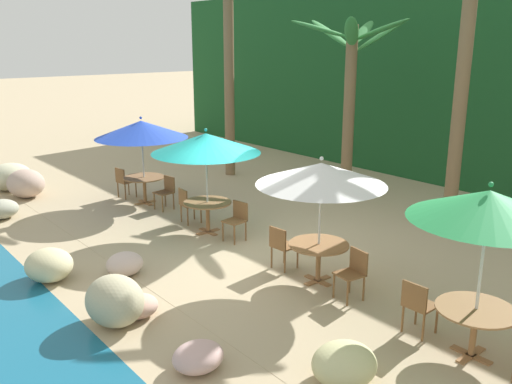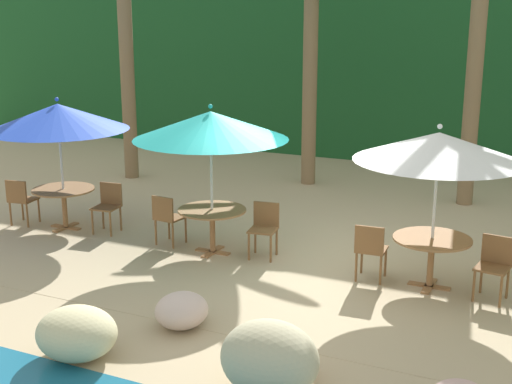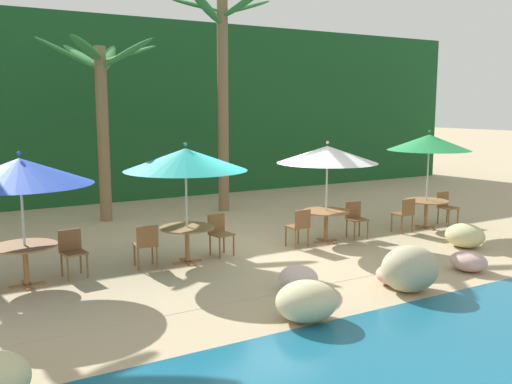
{
  "view_description": "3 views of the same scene",
  "coord_description": "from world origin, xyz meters",
  "px_view_note": "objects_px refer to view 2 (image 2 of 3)",
  "views": [
    {
      "loc": [
        8.47,
        -6.84,
        4.3
      ],
      "look_at": [
        0.07,
        0.09,
        1.28
      ],
      "focal_mm": 38.51,
      "sensor_mm": 36.0,
      "label": 1
    },
    {
      "loc": [
        3.7,
        -9.5,
        3.85
      ],
      "look_at": [
        -0.68,
        -0.13,
        1.13
      ],
      "focal_mm": 48.95,
      "sensor_mm": 36.0,
      "label": 2
    },
    {
      "loc": [
        -5.8,
        -10.3,
        3.13
      ],
      "look_at": [
        0.16,
        0.02,
        1.31
      ],
      "focal_mm": 39.42,
      "sensor_mm": 36.0,
      "label": 3
    }
  ],
  "objects_px": {
    "umbrella_blue": "(58,117)",
    "umbrella_white": "(439,147)",
    "chair_teal_inland": "(167,216)",
    "chair_white_seaward": "(494,263)",
    "chair_blue_seaward": "(108,204)",
    "chair_white_inland": "(370,248)",
    "palm_tree_second": "(312,31)",
    "chair_blue_inland": "(21,198)",
    "dining_table_blue": "(64,195)",
    "dining_table_teal": "(212,217)",
    "dining_table_white": "(432,246)",
    "umbrella_teal": "(211,125)",
    "chair_teal_seaward": "(264,225)"
  },
  "relations": [
    {
      "from": "dining_table_teal",
      "to": "chair_white_inland",
      "type": "height_order",
      "value": "chair_white_inland"
    },
    {
      "from": "palm_tree_second",
      "to": "dining_table_teal",
      "type": "bearing_deg",
      "value": -87.04
    },
    {
      "from": "umbrella_teal",
      "to": "dining_table_teal",
      "type": "height_order",
      "value": "umbrella_teal"
    },
    {
      "from": "dining_table_blue",
      "to": "umbrella_white",
      "type": "bearing_deg",
      "value": 0.04
    },
    {
      "from": "dining_table_blue",
      "to": "dining_table_white",
      "type": "height_order",
      "value": "same"
    },
    {
      "from": "palm_tree_second",
      "to": "umbrella_teal",
      "type": "bearing_deg",
      "value": -87.04
    },
    {
      "from": "chair_blue_inland",
      "to": "chair_white_seaward",
      "type": "distance_m",
      "value": 8.23
    },
    {
      "from": "umbrella_white",
      "to": "dining_table_white",
      "type": "height_order",
      "value": "umbrella_white"
    },
    {
      "from": "chair_white_inland",
      "to": "umbrella_white",
      "type": "bearing_deg",
      "value": 9.95
    },
    {
      "from": "chair_blue_seaward",
      "to": "dining_table_teal",
      "type": "distance_m",
      "value": 2.22
    },
    {
      "from": "umbrella_white",
      "to": "dining_table_white",
      "type": "bearing_deg",
      "value": -90.0
    },
    {
      "from": "umbrella_teal",
      "to": "dining_table_teal",
      "type": "distance_m",
      "value": 1.48
    },
    {
      "from": "umbrella_blue",
      "to": "dining_table_white",
      "type": "bearing_deg",
      "value": 0.04
    },
    {
      "from": "dining_table_white",
      "to": "chair_white_inland",
      "type": "distance_m",
      "value": 0.86
    },
    {
      "from": "chair_blue_inland",
      "to": "dining_table_teal",
      "type": "height_order",
      "value": "chair_blue_inland"
    },
    {
      "from": "umbrella_teal",
      "to": "chair_teal_seaward",
      "type": "xyz_separation_m",
      "value": [
        0.83,
        0.21,
        -1.58
      ]
    },
    {
      "from": "chair_teal_inland",
      "to": "chair_white_seaward",
      "type": "distance_m",
      "value": 5.21
    },
    {
      "from": "umbrella_blue",
      "to": "chair_white_inland",
      "type": "relative_size",
      "value": 2.82
    },
    {
      "from": "umbrella_blue",
      "to": "dining_table_white",
      "type": "height_order",
      "value": "umbrella_blue"
    },
    {
      "from": "chair_teal_seaward",
      "to": "palm_tree_second",
      "type": "bearing_deg",
      "value": 102.65
    },
    {
      "from": "chair_white_inland",
      "to": "umbrella_teal",
      "type": "bearing_deg",
      "value": 177.49
    },
    {
      "from": "umbrella_blue",
      "to": "chair_blue_inland",
      "type": "height_order",
      "value": "umbrella_blue"
    },
    {
      "from": "palm_tree_second",
      "to": "chair_white_seaward",
      "type": "bearing_deg",
      "value": -47.66
    },
    {
      "from": "umbrella_teal",
      "to": "chair_white_seaward",
      "type": "relative_size",
      "value": 2.81
    },
    {
      "from": "chair_blue_seaward",
      "to": "chair_white_inland",
      "type": "height_order",
      "value": "same"
    },
    {
      "from": "chair_blue_seaward",
      "to": "umbrella_white",
      "type": "height_order",
      "value": "umbrella_white"
    },
    {
      "from": "umbrella_blue",
      "to": "umbrella_teal",
      "type": "bearing_deg",
      "value": -0.5
    },
    {
      "from": "dining_table_teal",
      "to": "chair_white_seaward",
      "type": "distance_m",
      "value": 4.35
    },
    {
      "from": "dining_table_teal",
      "to": "chair_white_inland",
      "type": "bearing_deg",
      "value": -2.51
    },
    {
      "from": "umbrella_teal",
      "to": "chair_white_inland",
      "type": "distance_m",
      "value": 3.09
    },
    {
      "from": "umbrella_blue",
      "to": "chair_teal_seaward",
      "type": "xyz_separation_m",
      "value": [
        3.87,
        0.19,
        -1.52
      ]
    },
    {
      "from": "umbrella_white",
      "to": "chair_white_inland",
      "type": "distance_m",
      "value": 1.75
    },
    {
      "from": "dining_table_blue",
      "to": "umbrella_teal",
      "type": "relative_size",
      "value": 0.45
    },
    {
      "from": "chair_blue_seaward",
      "to": "chair_blue_inland",
      "type": "xyz_separation_m",
      "value": [
        -1.67,
        -0.39,
        0.0
      ]
    },
    {
      "from": "chair_blue_seaward",
      "to": "chair_white_inland",
      "type": "relative_size",
      "value": 1.0
    },
    {
      "from": "chair_blue_seaward",
      "to": "chair_white_seaward",
      "type": "bearing_deg",
      "value": -1.82
    },
    {
      "from": "umbrella_teal",
      "to": "chair_teal_seaward",
      "type": "height_order",
      "value": "umbrella_teal"
    },
    {
      "from": "chair_blue_seaward",
      "to": "chair_white_seaward",
      "type": "relative_size",
      "value": 1.0
    },
    {
      "from": "chair_blue_seaward",
      "to": "palm_tree_second",
      "type": "xyz_separation_m",
      "value": [
        1.94,
        4.86,
        2.87
      ]
    },
    {
      "from": "umbrella_blue",
      "to": "umbrella_teal",
      "type": "xyz_separation_m",
      "value": [
        3.04,
        -0.03,
        0.06
      ]
    },
    {
      "from": "dining_table_teal",
      "to": "chair_blue_seaward",
      "type": "bearing_deg",
      "value": 174.49
    },
    {
      "from": "dining_table_white",
      "to": "palm_tree_second",
      "type": "bearing_deg",
      "value": 126.74
    },
    {
      "from": "chair_blue_seaward",
      "to": "palm_tree_second",
      "type": "height_order",
      "value": "palm_tree_second"
    },
    {
      "from": "umbrella_blue",
      "to": "umbrella_white",
      "type": "distance_m",
      "value": 6.54
    },
    {
      "from": "chair_teal_seaward",
      "to": "dining_table_white",
      "type": "relative_size",
      "value": 0.79
    },
    {
      "from": "chair_blue_seaward",
      "to": "umbrella_teal",
      "type": "xyz_separation_m",
      "value": [
        2.21,
        -0.21,
        1.58
      ]
    },
    {
      "from": "umbrella_teal",
      "to": "chair_blue_inland",
      "type": "bearing_deg",
      "value": -177.41
    },
    {
      "from": "dining_table_blue",
      "to": "dining_table_white",
      "type": "relative_size",
      "value": 1.0
    },
    {
      "from": "dining_table_teal",
      "to": "palm_tree_second",
      "type": "distance_m",
      "value": 5.78
    },
    {
      "from": "chair_teal_seaward",
      "to": "dining_table_blue",
      "type": "bearing_deg",
      "value": -177.21
    }
  ]
}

